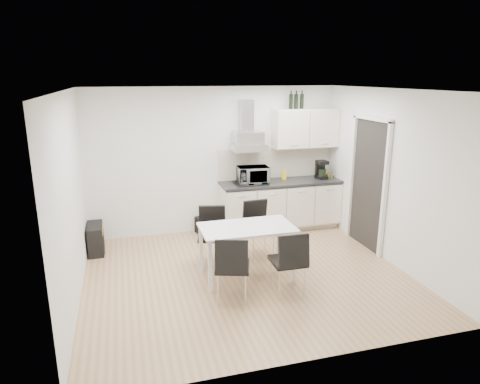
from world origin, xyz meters
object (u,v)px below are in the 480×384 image
at_px(chair_near_right, 288,262).
at_px(floor_speaker, 201,225).
at_px(dining_table, 247,233).
at_px(chair_far_right, 260,230).
at_px(guitar_amp, 96,239).
at_px(chair_near_left, 233,267).
at_px(chair_far_left, 212,237).
at_px(kitchenette, 282,185).

bearing_deg(chair_near_right, floor_speaker, 106.23).
bearing_deg(dining_table, chair_far_right, 57.68).
relative_size(dining_table, floor_speaker, 4.37).
distance_m(chair_near_right, guitar_amp, 3.25).
distance_m(chair_near_left, floor_speaker, 2.51).
relative_size(chair_far_left, chair_near_left, 1.00).
relative_size(chair_far_right, guitar_amp, 1.55).
bearing_deg(chair_far_left, chair_near_right, 137.09).
xyz_separation_m(chair_far_left, chair_near_right, (0.76, -1.13, 0.00)).
relative_size(kitchenette, chair_far_right, 2.86).
bearing_deg(kitchenette, guitar_amp, -175.14).
xyz_separation_m(kitchenette, chair_near_right, (-0.81, -2.36, -0.39)).
bearing_deg(dining_table, chair_near_left, -122.10).
relative_size(dining_table, guitar_amp, 2.28).
height_order(kitchenette, dining_table, kitchenette).
bearing_deg(kitchenette, floor_speaker, 173.70).
height_order(chair_near_left, floor_speaker, chair_near_left).
relative_size(chair_near_right, guitar_amp, 1.55).
bearing_deg(chair_far_right, chair_near_right, 84.04).
distance_m(chair_far_left, floor_speaker, 1.43).
bearing_deg(floor_speaker, guitar_amp, 175.55).
distance_m(kitchenette, chair_near_left, 2.83).
bearing_deg(chair_near_left, floor_speaker, 106.81).
relative_size(chair_near_left, floor_speaker, 2.96).
relative_size(kitchenette, chair_near_left, 2.86).
xyz_separation_m(dining_table, chair_near_left, (-0.36, -0.58, -0.22)).
distance_m(kitchenette, chair_near_right, 2.53).
bearing_deg(guitar_amp, dining_table, -36.51).
bearing_deg(chair_far_right, dining_table, 52.70).
bearing_deg(chair_far_right, chair_near_left, 52.81).
bearing_deg(chair_near_right, chair_far_left, 125.22).
bearing_deg(guitar_amp, chair_near_left, -51.09).
bearing_deg(kitchenette, chair_far_right, -125.16).
relative_size(dining_table, chair_far_left, 1.47).
relative_size(chair_far_right, chair_near_right, 1.00).
height_order(dining_table, chair_far_left, chair_far_left).
distance_m(kitchenette, dining_table, 2.13).
height_order(dining_table, chair_near_left, chair_near_left).
xyz_separation_m(guitar_amp, floor_speaker, (1.80, 0.45, -0.09)).
bearing_deg(chair_far_right, kitchenette, -130.35).
distance_m(chair_near_left, guitar_amp, 2.71).
bearing_deg(floor_speaker, chair_far_right, -80.02).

